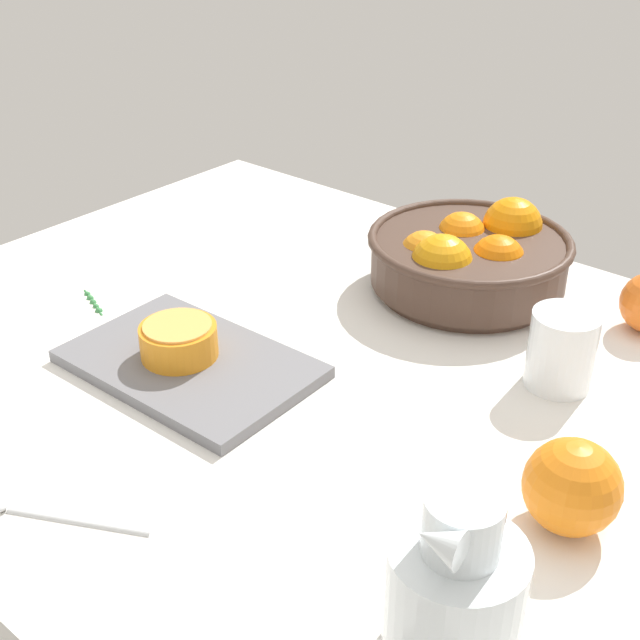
{
  "coord_description": "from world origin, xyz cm",
  "views": [
    {
      "loc": [
        53.7,
        -62.53,
        52.92
      ],
      "look_at": [
        2.28,
        -1.61,
        7.11
      ],
      "focal_mm": 47.63,
      "sensor_mm": 36.0,
      "label": 1
    }
  ],
  "objects_px": {
    "fruit_bowl": "(469,258)",
    "cutting_board": "(190,364)",
    "spoon": "(33,512)",
    "second_glass": "(561,355)",
    "loose_orange_2": "(572,487)",
    "juice_pitcher": "(454,602)",
    "orange_half_0": "(179,340)"
  },
  "relations": [
    {
      "from": "cutting_board",
      "to": "spoon",
      "type": "height_order",
      "value": "cutting_board"
    },
    {
      "from": "spoon",
      "to": "fruit_bowl",
      "type": "bearing_deg",
      "value": 83.91
    },
    {
      "from": "fruit_bowl",
      "to": "orange_half_0",
      "type": "distance_m",
      "value": 0.4
    },
    {
      "from": "orange_half_0",
      "to": "spoon",
      "type": "distance_m",
      "value": 0.27
    },
    {
      "from": "cutting_board",
      "to": "spoon",
      "type": "bearing_deg",
      "value": -74.48
    },
    {
      "from": "second_glass",
      "to": "loose_orange_2",
      "type": "relative_size",
      "value": 1.03
    },
    {
      "from": "second_glass",
      "to": "cutting_board",
      "type": "height_order",
      "value": "second_glass"
    },
    {
      "from": "second_glass",
      "to": "spoon",
      "type": "xyz_separation_m",
      "value": [
        -0.26,
        -0.49,
        -0.03
      ]
    },
    {
      "from": "second_glass",
      "to": "loose_orange_2",
      "type": "xyz_separation_m",
      "value": [
        0.11,
        -0.2,
        0.0
      ]
    },
    {
      "from": "juice_pitcher",
      "to": "fruit_bowl",
      "type": "bearing_deg",
      "value": 120.41
    },
    {
      "from": "loose_orange_2",
      "to": "cutting_board",
      "type": "bearing_deg",
      "value": -174.17
    },
    {
      "from": "juice_pitcher",
      "to": "orange_half_0",
      "type": "height_order",
      "value": "juice_pitcher"
    },
    {
      "from": "second_glass",
      "to": "orange_half_0",
      "type": "distance_m",
      "value": 0.42
    },
    {
      "from": "loose_orange_2",
      "to": "fruit_bowl",
      "type": "bearing_deg",
      "value": 132.89
    },
    {
      "from": "second_glass",
      "to": "spoon",
      "type": "bearing_deg",
      "value": -117.84
    },
    {
      "from": "juice_pitcher",
      "to": "loose_orange_2",
      "type": "height_order",
      "value": "juice_pitcher"
    },
    {
      "from": "fruit_bowl",
      "to": "juice_pitcher",
      "type": "distance_m",
      "value": 0.59
    },
    {
      "from": "fruit_bowl",
      "to": "cutting_board",
      "type": "relative_size",
      "value": 0.96
    },
    {
      "from": "fruit_bowl",
      "to": "juice_pitcher",
      "type": "relative_size",
      "value": 1.7
    },
    {
      "from": "fruit_bowl",
      "to": "loose_orange_2",
      "type": "height_order",
      "value": "fruit_bowl"
    },
    {
      "from": "cutting_board",
      "to": "spoon",
      "type": "xyz_separation_m",
      "value": [
        0.07,
        -0.25,
        -0.0
      ]
    },
    {
      "from": "juice_pitcher",
      "to": "loose_orange_2",
      "type": "distance_m",
      "value": 0.18
    },
    {
      "from": "juice_pitcher",
      "to": "orange_half_0",
      "type": "relative_size",
      "value": 1.79
    },
    {
      "from": "fruit_bowl",
      "to": "orange_half_0",
      "type": "relative_size",
      "value": 3.04
    },
    {
      "from": "orange_half_0",
      "to": "loose_orange_2",
      "type": "distance_m",
      "value": 0.45
    },
    {
      "from": "spoon",
      "to": "juice_pitcher",
      "type": "bearing_deg",
      "value": 17.69
    },
    {
      "from": "cutting_board",
      "to": "loose_orange_2",
      "type": "height_order",
      "value": "loose_orange_2"
    },
    {
      "from": "cutting_board",
      "to": "second_glass",
      "type": "bearing_deg",
      "value": 36.2
    },
    {
      "from": "loose_orange_2",
      "to": "spoon",
      "type": "relative_size",
      "value": 0.55
    },
    {
      "from": "orange_half_0",
      "to": "second_glass",
      "type": "bearing_deg",
      "value": 35.32
    },
    {
      "from": "fruit_bowl",
      "to": "second_glass",
      "type": "distance_m",
      "value": 0.23
    },
    {
      "from": "fruit_bowl",
      "to": "cutting_board",
      "type": "height_order",
      "value": "fruit_bowl"
    }
  ]
}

